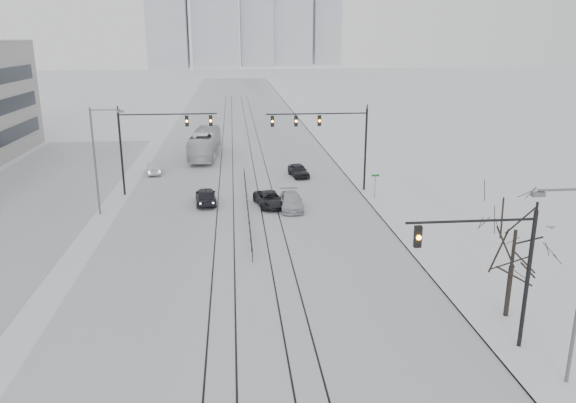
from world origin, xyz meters
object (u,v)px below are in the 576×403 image
Objects in this scene: traffic_mast_near at (496,262)px; sedan_nb_front at (270,199)px; bare_tree at (515,239)px; sedan_sb_inner at (206,196)px; sedan_nb_right at (291,202)px; sedan_nb_far at (299,171)px; sedan_sb_outer at (154,168)px; box_truck at (205,144)px.

sedan_nb_front is (-8.79, 24.84, -3.93)m from traffic_mast_near.
sedan_nb_front is (-11.20, 21.84, -3.85)m from bare_tree.
traffic_mast_near is at bearing 114.32° from sedan_sb_inner.
sedan_nb_right is 1.17× the size of sedan_nb_far.
sedan_sb_outer is 17.94m from sedan_nb_front.
bare_tree is 28.81m from sedan_sb_inner.
bare_tree is at bearing -87.37° from sedan_nb_far.
traffic_mast_near is at bearing 112.54° from box_truck.
sedan_sb_inner is (-16.84, 23.07, -3.73)m from bare_tree.
sedan_nb_right is 24.20m from box_truck.
bare_tree is 1.36× the size of sedan_sb_inner.
sedan_nb_front is at bearing 109.48° from traffic_mast_near.
bare_tree is 23.16m from sedan_nb_right.
box_truck is at bearing 95.13° from sedan_nb_front.
sedan_sb_outer is 15.93m from sedan_nb_far.
sedan_nb_far is (-4.96, 35.45, -3.88)m from traffic_mast_near.
sedan_nb_far is (-7.37, 32.44, -3.80)m from bare_tree.
traffic_mast_near is 43.69m from sedan_sb_outer.
sedan_nb_far is (15.66, -2.87, 0.03)m from sedan_sb_outer.
sedan_nb_far reaches higher than sedan_sb_outer.
sedan_sb_outer is (-20.62, 38.32, -3.91)m from traffic_mast_near.
traffic_mast_near is 1.74× the size of sedan_nb_far.
box_truck is (-8.37, 22.68, 0.99)m from sedan_nb_right.
sedan_nb_right reaches higher than sedan_sb_outer.
sedan_nb_front is 22.67m from box_truck.
box_truck is (-17.75, 43.52, -2.81)m from bare_tree.
sedan_sb_outer is at bearing 159.44° from sedan_nb_far.
sedan_sb_inner is at bearing 107.12° from sedan_sb_outer.
bare_tree is (2.41, 3.00, -0.07)m from traffic_mast_near.
traffic_mast_near reaches higher than sedan_nb_front.
sedan_nb_front is at bearing 151.58° from sedan_nb_right.
sedan_sb_outer reaches higher than sedan_nb_front.
sedan_nb_front is at bearing 111.11° from box_truck.
traffic_mast_near is 49.07m from box_truck.
sedan_nb_far is at bearing 97.96° from traffic_mast_near.
bare_tree reaches higher than sedan_nb_front.
sedan_sb_inner reaches higher than sedan_nb_far.
sedan_nb_right is at bearing 114.56° from box_truck.
box_truck reaches higher than sedan_nb_far.
sedan_sb_outer is at bearing 118.29° from traffic_mast_near.
sedan_nb_right is (-9.38, 20.83, -3.81)m from bare_tree.
traffic_mast_near is 1.15× the size of bare_tree.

